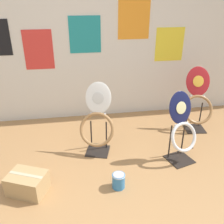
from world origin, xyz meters
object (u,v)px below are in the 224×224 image
object	(u,v)px
toilet_seat_display_navy_moon	(182,129)
storage_box	(27,183)
toilet_seat_display_white_plain	(97,123)
paint_can	(119,180)
toilet_seat_display_crimson_swirl	(198,102)

from	to	relation	value
toilet_seat_display_navy_moon	storage_box	xyz separation A→B (m)	(-1.72, -0.28, -0.30)
toilet_seat_display_white_plain	paint_can	world-z (taller)	toilet_seat_display_white_plain
toilet_seat_display_navy_moon	toilet_seat_display_crimson_swirl	bearing A→B (deg)	52.19
storage_box	paint_can	bearing A→B (deg)	-5.29
toilet_seat_display_white_plain	storage_box	bearing A→B (deg)	-142.06
toilet_seat_display_navy_moon	paint_can	bearing A→B (deg)	-155.60
toilet_seat_display_crimson_swirl	toilet_seat_display_navy_moon	bearing A→B (deg)	-127.81
toilet_seat_display_crimson_swirl	paint_can	distance (m)	1.73
toilet_seat_display_crimson_swirl	storage_box	xyz separation A→B (m)	(-2.25, -0.96, -0.31)
toilet_seat_display_navy_moon	storage_box	size ratio (longest dim) A/B	1.89
toilet_seat_display_white_plain	paint_can	distance (m)	0.77
paint_can	storage_box	size ratio (longest dim) A/B	0.37
toilet_seat_display_navy_moon	storage_box	world-z (taller)	toilet_seat_display_navy_moon
toilet_seat_display_white_plain	toilet_seat_display_navy_moon	distance (m)	1.00
toilet_seat_display_navy_moon	paint_can	distance (m)	0.94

